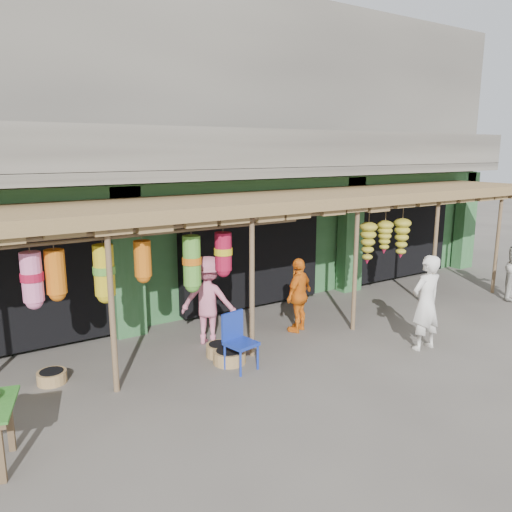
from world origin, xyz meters
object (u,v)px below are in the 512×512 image
person_front (426,303)px  person_vendor (299,295)px  person_shopper (208,300)px  blue_chair (238,338)px

person_front → person_vendor: (-1.39, 2.04, -0.13)m
person_vendor → person_shopper: size_ratio=0.90×
blue_chair → person_vendor: 2.17m
blue_chair → person_shopper: person_shopper is taller
person_shopper → person_vendor: bearing=-149.3°
blue_chair → person_front: bearing=-30.4°
person_vendor → person_shopper: bearing=-37.3°
person_front → person_shopper: size_ratio=1.05×
person_front → person_vendor: size_ratio=1.17×
person_front → person_vendor: person_front is taller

